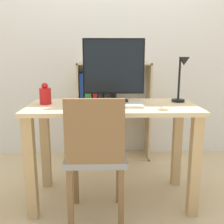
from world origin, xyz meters
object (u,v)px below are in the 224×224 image
object	(u,v)px
monitor	(114,70)
vase	(45,95)
desk_lamp	(182,75)
chair	(96,154)
keyboard	(118,105)
bookshelf	(102,110)

from	to	relation	value
monitor	vase	bearing A→B (deg)	-170.91
desk_lamp	chair	bearing A→B (deg)	-152.29
monitor	keyboard	size ratio (longest dim) A/B	1.35
keyboard	bookshelf	bearing A→B (deg)	97.90
monitor	desk_lamp	bearing A→B (deg)	-7.77
vase	desk_lamp	world-z (taller)	desk_lamp
monitor	chair	distance (m)	0.67
monitor	desk_lamp	xyz separation A→B (m)	(0.50, -0.07, -0.04)
vase	bookshelf	distance (m)	0.96
desk_lamp	bookshelf	size ratio (longest dim) A/B	0.33
vase	chair	bearing A→B (deg)	-39.99
monitor	bookshelf	bearing A→B (deg)	98.13
keyboard	vase	xyz separation A→B (m)	(-0.53, 0.11, 0.06)
monitor	bookshelf	xyz separation A→B (m)	(-0.11, 0.74, -0.47)
bookshelf	chair	bearing A→B (deg)	-91.20
monitor	vase	distance (m)	0.55
chair	bookshelf	xyz separation A→B (m)	(0.02, 1.14, 0.06)
desk_lamp	chair	size ratio (longest dim) A/B	0.40
bookshelf	vase	bearing A→B (deg)	-116.21
bookshelf	keyboard	bearing A→B (deg)	-82.10
keyboard	chair	xyz separation A→B (m)	(-0.15, -0.21, -0.28)
monitor	chair	world-z (taller)	monitor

